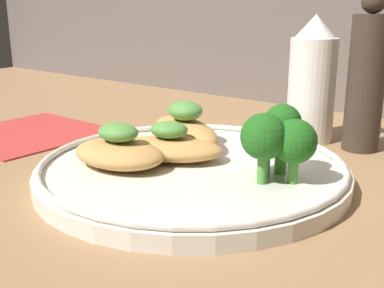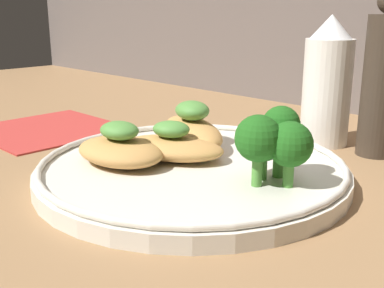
{
  "view_description": "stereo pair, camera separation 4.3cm",
  "coord_description": "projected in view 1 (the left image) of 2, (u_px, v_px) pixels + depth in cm",
  "views": [
    {
      "loc": [
        26.09,
        -32.23,
        15.28
      ],
      "look_at": [
        0.0,
        0.0,
        3.4
      ],
      "focal_mm": 45.0,
      "sensor_mm": 36.0,
      "label": 1
    },
    {
      "loc": [
        29.29,
        -29.35,
        15.28
      ],
      "look_at": [
        0.0,
        0.0,
        3.4
      ],
      "focal_mm": 45.0,
      "sensor_mm": 36.0,
      "label": 2
    }
  ],
  "objects": [
    {
      "name": "ground_plane",
      "position": [
        192.0,
        185.0,
        0.44
      ],
      "size": [
        180.0,
        180.0,
        1.0
      ],
      "primitive_type": "cube",
      "color": "#936D47"
    },
    {
      "name": "grilled_meat_back",
      "position": [
        185.0,
        129.0,
        0.5
      ],
      "size": [
        12.61,
        9.55,
        4.57
      ],
      "color": "tan",
      "rests_on": "plate"
    },
    {
      "name": "broccoli_bunch",
      "position": [
        276.0,
        137.0,
        0.39
      ],
      "size": [
        6.27,
        6.58,
        6.09
      ],
      "color": "#4C8E38",
      "rests_on": "plate"
    },
    {
      "name": "grilled_meat_middle",
      "position": [
        166.0,
        148.0,
        0.45
      ],
      "size": [
        11.56,
        9.41,
        3.66
      ],
      "color": "tan",
      "rests_on": "plate"
    },
    {
      "name": "plate",
      "position": [
        192.0,
        169.0,
        0.44
      ],
      "size": [
        28.15,
        28.15,
        2.0
      ],
      "color": "silver",
      "rests_on": "ground_plane"
    },
    {
      "name": "napkin",
      "position": [
        26.0,
        133.0,
        0.6
      ],
      "size": [
        16.31,
        16.31,
        0.4
      ],
      "color": "#B2332D",
      "rests_on": "ground_plane"
    },
    {
      "name": "sauce_bottle",
      "position": [
        312.0,
        82.0,
        0.55
      ],
      "size": [
        5.38,
        5.38,
        14.5
      ],
      "color": "white",
      "rests_on": "ground_plane"
    },
    {
      "name": "pepper_grinder",
      "position": [
        366.0,
        79.0,
        0.51
      ],
      "size": [
        3.94,
        3.94,
        17.11
      ],
      "color": "#382D23",
      "rests_on": "ground_plane"
    },
    {
      "name": "grilled_meat_front",
      "position": [
        119.0,
        151.0,
        0.43
      ],
      "size": [
        9.55,
        7.03,
        3.95
      ],
      "color": "tan",
      "rests_on": "plate"
    }
  ]
}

